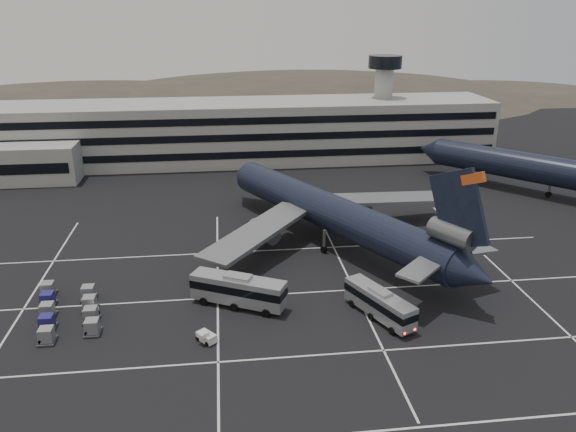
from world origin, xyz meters
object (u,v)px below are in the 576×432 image
at_px(tug_a, 91,314).
at_px(bus_far, 238,289).
at_px(uld_cluster, 66,310).
at_px(trijet_main, 334,213).
at_px(bus_near, 379,302).

bearing_deg(tug_a, bus_far, 10.89).
bearing_deg(uld_cluster, bus_far, -0.01).
distance_m(trijet_main, tug_a, 38.25).
relative_size(bus_near, uld_cluster, 0.77).
distance_m(trijet_main, uld_cluster, 40.52).
height_order(bus_far, uld_cluster, bus_far).
relative_size(bus_near, tug_a, 4.70).
bearing_deg(bus_far, uld_cluster, 116.69).
bearing_deg(trijet_main, uld_cluster, 176.60).
bearing_deg(bus_near, bus_far, 138.62).
height_order(trijet_main, tug_a, trijet_main).
height_order(trijet_main, bus_near, trijet_main).
xyz_separation_m(trijet_main, uld_cluster, (-36.35, -17.36, -4.37)).
xyz_separation_m(trijet_main, bus_near, (1.13, -22.19, -3.20)).
relative_size(bus_far, tug_a, 5.32).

